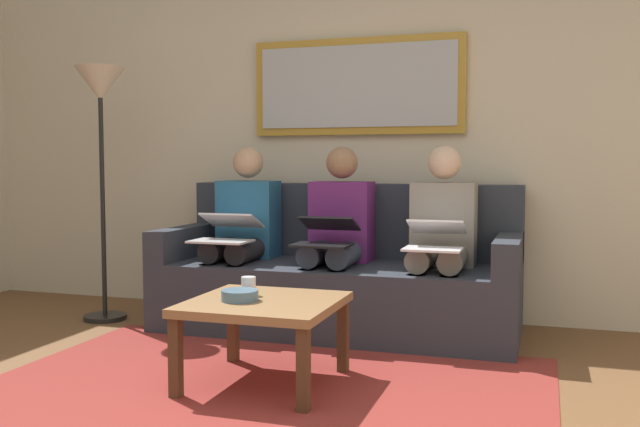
{
  "coord_description": "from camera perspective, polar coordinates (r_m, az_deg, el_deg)",
  "views": [
    {
      "loc": [
        -1.23,
        2.11,
        1.04
      ],
      "look_at": [
        0.0,
        -1.7,
        0.75
      ],
      "focal_mm": 39.56,
      "sensor_mm": 36.0,
      "label": 1
    }
  ],
  "objects": [
    {
      "name": "wall_rear",
      "position": [
        4.87,
        3.28,
        7.19
      ],
      "size": [
        6.0,
        0.12,
        2.6
      ],
      "primitive_type": "cube",
      "color": "beige",
      "rests_on": "ground_plane"
    },
    {
      "name": "area_rug",
      "position": [
        3.36,
        -4.58,
        -13.79
      ],
      "size": [
        2.6,
        1.8,
        0.01
      ],
      "primitive_type": "cube",
      "color": "maroon",
      "rests_on": "ground_plane"
    },
    {
      "name": "couch",
      "position": [
        4.46,
        1.65,
        -5.27
      ],
      "size": [
        2.2,
        0.9,
        0.9
      ],
      "color": "#2D333D",
      "rests_on": "ground_plane"
    },
    {
      "name": "framed_mirror",
      "position": [
        4.8,
        3.0,
        10.23
      ],
      "size": [
        1.45,
        0.05,
        0.64
      ],
      "color": "#B7892D"
    },
    {
      "name": "coffee_table",
      "position": [
        3.33,
        -4.55,
        -7.87
      ],
      "size": [
        0.68,
        0.68,
        0.4
      ],
      "color": "olive",
      "rests_on": "ground_plane"
    },
    {
      "name": "cup",
      "position": [
        3.43,
        -5.8,
        -5.85
      ],
      "size": [
        0.07,
        0.07,
        0.09
      ],
      "primitive_type": "cylinder",
      "color": "silver",
      "rests_on": "coffee_table"
    },
    {
      "name": "bowl",
      "position": [
        3.3,
        -6.5,
        -6.6
      ],
      "size": [
        0.17,
        0.17,
        0.05
      ],
      "primitive_type": "cylinder",
      "color": "slate",
      "rests_on": "coffee_table"
    },
    {
      "name": "person_left",
      "position": [
        4.22,
        9.78,
        -1.78
      ],
      "size": [
        0.38,
        0.58,
        1.14
      ],
      "color": "gray",
      "rests_on": "couch"
    },
    {
      "name": "laptop_white",
      "position": [
        3.99,
        9.31,
        -1.85
      ],
      "size": [
        0.32,
        0.37,
        0.16
      ],
      "color": "white"
    },
    {
      "name": "person_middle",
      "position": [
        4.35,
        1.41,
        -1.54
      ],
      "size": [
        0.38,
        0.58,
        1.14
      ],
      "color": "#66236B",
      "rests_on": "couch"
    },
    {
      "name": "laptop_black",
      "position": [
        4.13,
        0.5,
        -1.57
      ],
      "size": [
        0.33,
        0.38,
        0.17
      ],
      "color": "black"
    },
    {
      "name": "person_right",
      "position": [
        4.58,
        -6.3,
        -1.29
      ],
      "size": [
        0.38,
        0.58,
        1.14
      ],
      "color": "#235B84",
      "rests_on": "couch"
    },
    {
      "name": "laptop_silver",
      "position": [
        4.37,
        -7.53,
        -1.28
      ],
      "size": [
        0.36,
        0.39,
        0.17
      ],
      "color": "silver"
    },
    {
      "name": "standing_lamp",
      "position": [
        4.85,
        -17.32,
        7.87
      ],
      "size": [
        0.32,
        0.32,
        1.66
      ],
      "color": "black",
      "rests_on": "ground_plane"
    }
  ]
}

